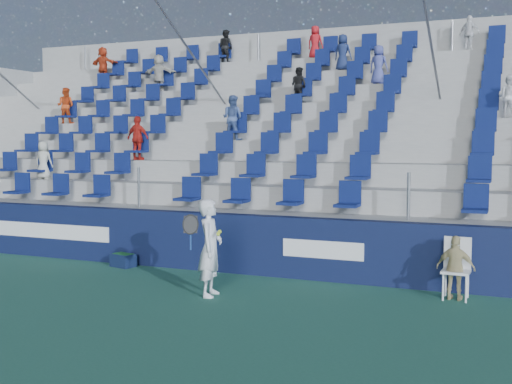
{
  "coord_description": "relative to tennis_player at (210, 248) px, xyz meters",
  "views": [
    {
      "loc": [
        5.0,
        -8.67,
        2.7
      ],
      "look_at": [
        0.2,
        2.8,
        1.7
      ],
      "focal_mm": 45.0,
      "sensor_mm": 36.0,
      "label": 1
    }
  ],
  "objects": [
    {
      "name": "ground",
      "position": [
        -0.02,
        -1.16,
        -0.85
      ],
      "size": [
        70.0,
        70.0,
        0.0
      ],
      "primitive_type": "plane",
      "color": "#29614C",
      "rests_on": "ground"
    },
    {
      "name": "sponsor_wall",
      "position": [
        -0.02,
        1.99,
        -0.25
      ],
      "size": [
        24.0,
        0.32,
        1.2
      ],
      "color": "#10183D",
      "rests_on": "ground"
    },
    {
      "name": "grandstand",
      "position": [
        -0.03,
        7.08,
        1.29
      ],
      "size": [
        24.0,
        8.17,
        6.63
      ],
      "color": "#A2A39D",
      "rests_on": "ground"
    },
    {
      "name": "tennis_player",
      "position": [
        0.0,
        0.0,
        0.0
      ],
      "size": [
        0.69,
        0.68,
        1.69
      ],
      "color": "silver",
      "rests_on": "ground"
    },
    {
      "name": "line_judge_chair",
      "position": [
        3.97,
        1.5,
        -0.25
      ],
      "size": [
        0.47,
        0.48,
        1.05
      ],
      "color": "white",
      "rests_on": "ground"
    },
    {
      "name": "line_judge",
      "position": [
        3.97,
        1.34,
        -0.3
      ],
      "size": [
        0.67,
        0.34,
        1.1
      ],
      "primitive_type": "imported",
      "rotation": [
        0.0,
        0.0,
        3.03
      ],
      "color": "tan",
      "rests_on": "ground"
    },
    {
      "name": "ball_bin",
      "position": [
        -2.89,
        1.59,
        -0.69
      ],
      "size": [
        0.57,
        0.44,
        0.29
      ],
      "color": "#0F1A39",
      "rests_on": "ground"
    }
  ]
}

